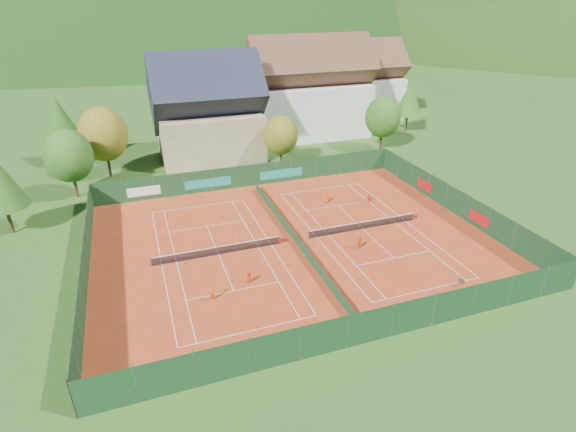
{
  "coord_description": "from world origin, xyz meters",
  "views": [
    {
      "loc": [
        -14.25,
        -38.12,
        23.23
      ],
      "look_at": [
        0.0,
        2.0,
        2.0
      ],
      "focal_mm": 28.0,
      "sensor_mm": 36.0,
      "label": 1
    }
  ],
  "objects_px": {
    "hotel_block_a": "(309,94)",
    "player_left_near": "(212,293)",
    "player_left_far": "(237,242)",
    "hotel_block_b": "(359,85)",
    "player_right_far_b": "(368,198)",
    "player_right_far_a": "(326,197)",
    "player_left_mid": "(249,278)",
    "chalet": "(208,114)",
    "ball_hopper": "(461,281)",
    "player_right_near": "(359,242)"
  },
  "relations": [
    {
      "from": "hotel_block_a",
      "to": "ball_hopper",
      "type": "relative_size",
      "value": 27.0
    },
    {
      "from": "ball_hopper",
      "to": "player_left_far",
      "type": "xyz_separation_m",
      "value": [
        -16.99,
        13.16,
        0.05
      ]
    },
    {
      "from": "player_left_far",
      "to": "player_right_near",
      "type": "height_order",
      "value": "player_right_near"
    },
    {
      "from": "chalet",
      "to": "player_right_far_a",
      "type": "height_order",
      "value": "chalet"
    },
    {
      "from": "player_left_near",
      "to": "player_right_near",
      "type": "height_order",
      "value": "player_left_near"
    },
    {
      "from": "chalet",
      "to": "player_left_near",
      "type": "height_order",
      "value": "chalet"
    },
    {
      "from": "player_left_mid",
      "to": "player_right_far_a",
      "type": "distance_m",
      "value": 19.02
    },
    {
      "from": "hotel_block_a",
      "to": "player_left_near",
      "type": "height_order",
      "value": "hotel_block_a"
    },
    {
      "from": "chalet",
      "to": "player_right_far_b",
      "type": "height_order",
      "value": "chalet"
    },
    {
      "from": "hotel_block_b",
      "to": "player_right_near",
      "type": "distance_m",
      "value": 53.84
    },
    {
      "from": "hotel_block_a",
      "to": "hotel_block_b",
      "type": "distance_m",
      "value": 16.14
    },
    {
      "from": "hotel_block_b",
      "to": "player_right_far_a",
      "type": "height_order",
      "value": "hotel_block_b"
    },
    {
      "from": "hotel_block_a",
      "to": "player_left_near",
      "type": "distance_m",
      "value": 50.81
    },
    {
      "from": "hotel_block_b",
      "to": "player_left_near",
      "type": "distance_m",
      "value": 65.19
    },
    {
      "from": "player_left_near",
      "to": "player_right_far_a",
      "type": "relative_size",
      "value": 1.04
    },
    {
      "from": "hotel_block_a",
      "to": "player_right_far_a",
      "type": "distance_m",
      "value": 30.49
    },
    {
      "from": "player_left_far",
      "to": "player_right_far_a",
      "type": "distance_m",
      "value": 14.7
    },
    {
      "from": "hotel_block_b",
      "to": "chalet",
      "type": "bearing_deg",
      "value": -157.01
    },
    {
      "from": "ball_hopper",
      "to": "player_right_near",
      "type": "bearing_deg",
      "value": 121.58
    },
    {
      "from": "player_left_far",
      "to": "chalet",
      "type": "bearing_deg",
      "value": -104.43
    },
    {
      "from": "hotel_block_a",
      "to": "ball_hopper",
      "type": "height_order",
      "value": "hotel_block_a"
    },
    {
      "from": "hotel_block_b",
      "to": "ball_hopper",
      "type": "bearing_deg",
      "value": -108.59
    },
    {
      "from": "hotel_block_a",
      "to": "hotel_block_b",
      "type": "bearing_deg",
      "value": 29.74
    },
    {
      "from": "player_left_near",
      "to": "player_left_far",
      "type": "xyz_separation_m",
      "value": [
        4.03,
        7.89,
        -0.15
      ]
    },
    {
      "from": "player_left_far",
      "to": "player_right_near",
      "type": "relative_size",
      "value": 0.81
    },
    {
      "from": "player_left_mid",
      "to": "player_right_near",
      "type": "bearing_deg",
      "value": 44.66
    },
    {
      "from": "hotel_block_a",
      "to": "player_left_mid",
      "type": "bearing_deg",
      "value": -118.22
    },
    {
      "from": "hotel_block_b",
      "to": "player_left_near",
      "type": "bearing_deg",
      "value": -128.02
    },
    {
      "from": "player_left_mid",
      "to": "player_left_far",
      "type": "bearing_deg",
      "value": 120.39
    },
    {
      "from": "chalet",
      "to": "ball_hopper",
      "type": "relative_size",
      "value": 20.25
    },
    {
      "from": "hotel_block_a",
      "to": "player_left_far",
      "type": "xyz_separation_m",
      "value": [
        -21.97,
        -35.26,
        -6.77
      ]
    },
    {
      "from": "chalet",
      "to": "ball_hopper",
      "type": "height_order",
      "value": "chalet"
    },
    {
      "from": "player_right_near",
      "to": "hotel_block_b",
      "type": "bearing_deg",
      "value": 18.75
    },
    {
      "from": "hotel_block_b",
      "to": "hotel_block_a",
      "type": "bearing_deg",
      "value": -150.26
    },
    {
      "from": "player_left_mid",
      "to": "player_left_far",
      "type": "xyz_separation_m",
      "value": [
        0.47,
        6.55,
        -0.04
      ]
    },
    {
      "from": "chalet",
      "to": "player_left_far",
      "type": "bearing_deg",
      "value": -95.79
    },
    {
      "from": "ball_hopper",
      "to": "player_left_mid",
      "type": "bearing_deg",
      "value": 159.26
    },
    {
      "from": "chalet",
      "to": "player_left_mid",
      "type": "height_order",
      "value": "chalet"
    },
    {
      "from": "player_right_near",
      "to": "player_left_near",
      "type": "bearing_deg",
      "value": 148.49
    },
    {
      "from": "ball_hopper",
      "to": "player_right_far_a",
      "type": "distance_m",
      "value": 20.46
    },
    {
      "from": "player_left_near",
      "to": "player_right_far_b",
      "type": "relative_size",
      "value": 1.28
    },
    {
      "from": "player_left_near",
      "to": "player_left_mid",
      "type": "relative_size",
      "value": 1.17
    },
    {
      "from": "hotel_block_b",
      "to": "player_right_far_b",
      "type": "bearing_deg",
      "value": -115.43
    },
    {
      "from": "chalet",
      "to": "player_left_near",
      "type": "relative_size",
      "value": 10.74
    },
    {
      "from": "chalet",
      "to": "player_left_near",
      "type": "bearing_deg",
      "value": -100.67
    },
    {
      "from": "player_left_near",
      "to": "player_right_far_b",
      "type": "height_order",
      "value": "player_left_near"
    },
    {
      "from": "chalet",
      "to": "hotel_block_a",
      "type": "bearing_deg",
      "value": 17.53
    },
    {
      "from": "ball_hopper",
      "to": "hotel_block_b",
      "type": "bearing_deg",
      "value": 71.41
    },
    {
      "from": "hotel_block_b",
      "to": "player_right_far_a",
      "type": "xyz_separation_m",
      "value": [
        -22.98,
        -36.36,
        -5.89
      ]
    },
    {
      "from": "ball_hopper",
      "to": "player_left_far",
      "type": "distance_m",
      "value": 21.49
    }
  ]
}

